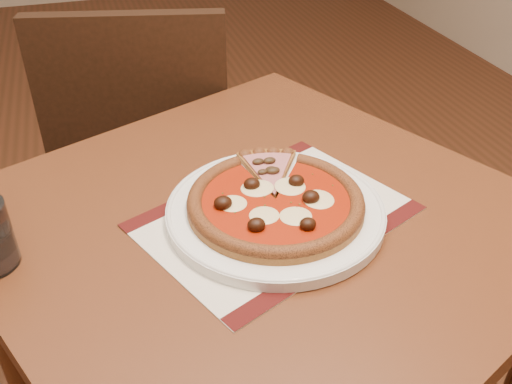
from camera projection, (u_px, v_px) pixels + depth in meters
table at (260, 263)px, 0.95m from camera, size 1.06×1.06×0.75m
chair_far at (146, 150)px, 1.50m from camera, size 0.52×0.52×0.92m
placemat at (275, 217)px, 0.89m from camera, size 0.47×0.42×0.00m
plate at (275, 211)px, 0.88m from camera, size 0.34×0.34×0.02m
pizza at (276, 201)px, 0.87m from camera, size 0.27×0.27×0.04m
ham_slice at (277, 171)px, 0.95m from camera, size 0.10×0.15×0.02m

